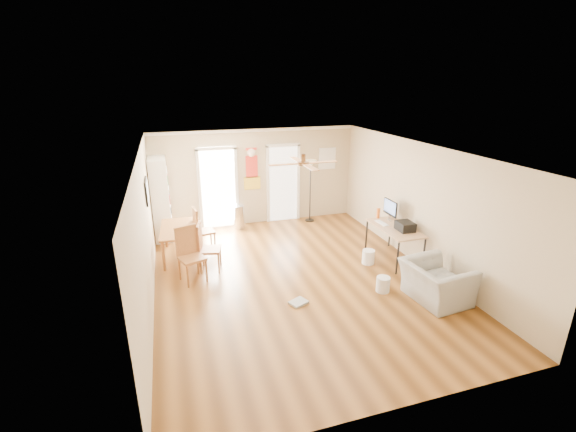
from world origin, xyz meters
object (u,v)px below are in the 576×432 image
object	(u,v)px
wastebasket_a	(368,257)
armchair	(436,282)
dining_table	(181,242)
printer	(405,226)
dining_chair_near	(192,255)
trash_can	(239,217)
dining_chair_right_a	(204,229)
dining_chair_right_b	(210,247)
bookshelf	(161,199)
computer_desk	(393,243)
wastebasket_b	(383,284)
torchiere_lamp	(310,191)

from	to	relation	value
wastebasket_a	armchair	xyz separation A→B (m)	(0.43, -1.70, 0.20)
dining_table	printer	bearing A→B (deg)	-20.94
dining_chair_near	trash_can	xyz separation A→B (m)	(1.41, 2.61, -0.23)
wastebasket_a	dining_chair_right_a	bearing A→B (deg)	151.37
dining_chair_right_b	dining_chair_near	size ratio (longest dim) A/B	0.94
printer	wastebasket_a	world-z (taller)	printer
dining_chair_near	printer	xyz separation A→B (m)	(4.44, -0.51, 0.30)
bookshelf	armchair	world-z (taller)	bookshelf
wastebasket_a	computer_desk	bearing A→B (deg)	3.90
trash_can	computer_desk	world-z (taller)	computer_desk
dining_chair_near	wastebasket_a	bearing A→B (deg)	-25.08
dining_chair_near	wastebasket_b	bearing A→B (deg)	-43.64
dining_chair_right_b	computer_desk	distance (m)	4.01
trash_can	armchair	xyz separation A→B (m)	(2.74, -4.65, 0.03)
printer	torchiere_lamp	bearing A→B (deg)	109.89
wastebasket_b	armchair	world-z (taller)	armchair
dining_table	armchair	bearing A→B (deg)	-37.37
computer_desk	printer	size ratio (longest dim) A/B	3.77
dining_table	trash_can	distance (m)	2.08
printer	wastebasket_a	size ratio (longest dim) A/B	1.21
trash_can	wastebasket_b	world-z (taller)	trash_can
bookshelf	wastebasket_b	distance (m)	5.72
dining_chair_right_b	bookshelf	bearing A→B (deg)	36.39
computer_desk	trash_can	bearing A→B (deg)	135.25
dining_chair_right_b	trash_can	xyz separation A→B (m)	(1.01, 2.23, -0.19)
wastebasket_b	wastebasket_a	bearing A→B (deg)	74.93
wastebasket_a	armchair	bearing A→B (deg)	-75.76
torchiere_lamp	armchair	xyz separation A→B (m)	(0.71, -4.65, -0.52)
computer_desk	wastebasket_b	world-z (taller)	computer_desk
dining_chair_near	trash_can	distance (m)	2.98
dining_chair_near	torchiere_lamp	xyz separation A→B (m)	(3.44, 2.61, 0.32)
trash_can	dining_table	bearing A→B (deg)	-138.81
dining_table	dining_chair_right_a	size ratio (longest dim) A/B	1.35
computer_desk	wastebasket_a	bearing A→B (deg)	-176.10
dining_chair_right_b	printer	size ratio (longest dim) A/B	2.77
bookshelf	dining_chair_near	distance (m)	2.65
bookshelf	trash_can	xyz separation A→B (m)	(1.94, 0.06, -0.70)
bookshelf	printer	size ratio (longest dim) A/B	5.47
dining_chair_right_a	trash_can	xyz separation A→B (m)	(1.01, 1.14, -0.19)
trash_can	armchair	bearing A→B (deg)	-59.52
bookshelf	dining_chair_near	world-z (taller)	bookshelf
dining_table	wastebasket_b	distance (m)	4.50
dining_table	printer	size ratio (longest dim) A/B	3.72
computer_desk	wastebasket_b	distance (m)	1.54
dining_chair_right_a	printer	world-z (taller)	dining_chair_right_a
trash_can	printer	size ratio (longest dim) A/B	1.73
dining_chair_right_b	torchiere_lamp	distance (m)	3.79
dining_chair_near	dining_chair_right_a	bearing A→B (deg)	55.14
dining_table	dining_chair_right_b	xyz separation A→B (m)	(0.55, -0.86, 0.17)
printer	trash_can	bearing A→B (deg)	136.22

